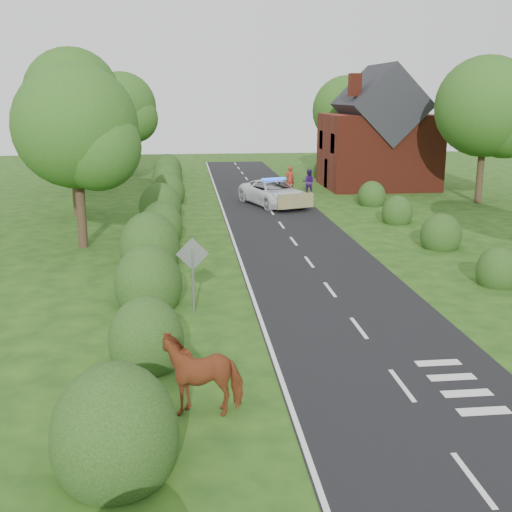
{
  "coord_description": "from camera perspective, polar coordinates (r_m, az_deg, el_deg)",
  "views": [
    {
      "loc": [
        -5.17,
        -18.01,
        6.97
      ],
      "look_at": [
        -2.7,
        4.26,
        1.3
      ],
      "focal_mm": 45.0,
      "sensor_mm": 36.0,
      "label": 1
    }
  ],
  "objects": [
    {
      "name": "pedestrian_purple",
      "position": [
        45.97,
        4.69,
        6.57
      ],
      "size": [
        1.07,
        0.96,
        1.81
      ],
      "primitive_type": "imported",
      "rotation": [
        0.0,
        0.0,
        2.77
      ],
      "color": "#351461",
      "rests_on": "ground"
    },
    {
      "name": "hedgerow_left",
      "position": [
        30.38,
        -8.74,
        2.22
      ],
      "size": [
        2.75,
        50.41,
        3.0
      ],
      "color": "#1B3710",
      "rests_on": "ground"
    },
    {
      "name": "road",
      "position": [
        34.13,
        2.52,
        2.42
      ],
      "size": [
        6.0,
        70.0,
        0.02
      ],
      "primitive_type": "cube",
      "color": "black",
      "rests_on": "ground"
    },
    {
      "name": "road_sign",
      "position": [
        20.71,
        -5.65,
        -0.75
      ],
      "size": [
        1.06,
        0.08,
        2.53
      ],
      "color": "gray",
      "rests_on": "ground"
    },
    {
      "name": "road_markings",
      "position": [
        31.91,
        0.24,
        1.63
      ],
      "size": [
        4.96,
        70.0,
        0.01
      ],
      "color": "white",
      "rests_on": "road"
    },
    {
      "name": "tree_left_c",
      "position": [
        48.43,
        -15.69,
        13.17
      ],
      "size": [
        6.97,
        6.8,
        10.22
      ],
      "color": "#332316",
      "rests_on": "ground"
    },
    {
      "name": "house",
      "position": [
        50.3,
        10.81,
        10.33
      ],
      "size": [
        8.0,
        7.4,
        9.17
      ],
      "color": "maroon",
      "rests_on": "ground"
    },
    {
      "name": "pedestrian_red",
      "position": [
        47.34,
        3.02,
        6.85
      ],
      "size": [
        0.68,
        0.45,
        1.86
      ],
      "primitive_type": "imported",
      "rotation": [
        0.0,
        0.0,
        3.13
      ],
      "color": "maroon",
      "rests_on": "ground"
    },
    {
      "name": "hedgerow_right",
      "position": [
        32.15,
        15.29,
        2.18
      ],
      "size": [
        2.1,
        45.78,
        2.1
      ],
      "color": "#1B3710",
      "rests_on": "ground"
    },
    {
      "name": "tree_right_c",
      "position": [
        57.72,
        8.36,
        12.44
      ],
      "size": [
        6.15,
        6.0,
        8.58
      ],
      "color": "#332316",
      "rests_on": "ground"
    },
    {
      "name": "tree_right_b",
      "position": [
        44.36,
        20.15,
        12.02
      ],
      "size": [
        6.56,
        6.4,
        9.4
      ],
      "color": "#332316",
      "rests_on": "ground"
    },
    {
      "name": "cow",
      "position": [
        14.8,
        -4.78,
        -10.68
      ],
      "size": [
        2.13,
        1.13,
        1.51
      ],
      "primitive_type": "imported",
      "rotation": [
        0.0,
        0.0,
        -1.57
      ],
      "color": "brown",
      "rests_on": "ground"
    },
    {
      "name": "tree_left_d",
      "position": [
        58.1,
        -11.61,
        12.61
      ],
      "size": [
        6.15,
        6.0,
        8.89
      ],
      "color": "#332316",
      "rests_on": "ground"
    },
    {
      "name": "police_van",
      "position": [
        41.27,
        1.58,
        5.62
      ],
      "size": [
        4.45,
        6.45,
        1.78
      ],
      "rotation": [
        0.0,
        0.0,
        0.33
      ],
      "color": "white",
      "rests_on": "ground"
    },
    {
      "name": "ground",
      "position": [
        19.99,
        9.13,
        -6.39
      ],
      "size": [
        120.0,
        120.0,
        0.0
      ],
      "primitive_type": "plane",
      "color": "#1C3E13"
    },
    {
      "name": "tree_left_b",
      "position": [
        38.4,
        -15.72,
        10.81
      ],
      "size": [
        5.74,
        5.6,
        8.07
      ],
      "color": "#332316",
      "rests_on": "ground"
    },
    {
      "name": "tree_left_a",
      "position": [
        30.26,
        -15.3,
        10.62
      ],
      "size": [
        5.74,
        5.6,
        8.38
      ],
      "color": "#332316",
      "rests_on": "ground"
    }
  ]
}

